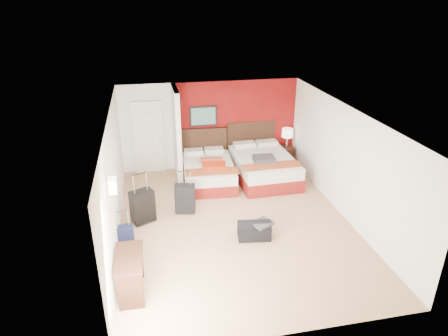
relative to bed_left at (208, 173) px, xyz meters
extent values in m
plane|color=tan|center=(0.25, -2.14, -0.28)|extent=(6.50, 6.50, 0.00)
cube|color=white|center=(0.25, 1.11, 0.97)|extent=(5.00, 0.04, 2.50)
cube|color=white|center=(-2.25, -2.14, 0.97)|extent=(0.04, 6.50, 2.50)
cube|color=black|center=(0.05, 1.05, 1.27)|extent=(0.78, 0.03, 0.58)
cube|color=white|center=(-2.13, -3.64, 1.62)|extent=(0.12, 0.20, 0.24)
cube|color=maroon|center=(1.00, 1.09, 0.97)|extent=(3.50, 0.04, 2.50)
cube|color=silver|center=(-0.75, 0.47, 0.97)|extent=(0.12, 1.20, 2.50)
cube|color=silver|center=(-1.50, 1.06, 0.74)|extent=(0.82, 0.06, 2.05)
cube|color=white|center=(0.00, 0.00, 0.00)|extent=(1.44, 1.97, 0.57)
cube|color=white|center=(1.52, -0.04, 0.04)|extent=(1.58, 2.21, 0.65)
cube|color=#A6290E|center=(0.10, -0.10, 0.33)|extent=(0.69, 0.89, 0.10)
cube|color=#3A3A3F|center=(1.42, -0.34, 0.43)|extent=(0.57, 0.47, 0.13)
cube|color=black|center=(2.46, 0.79, -0.01)|extent=(0.43, 0.43, 0.55)
cylinder|color=white|center=(2.46, 0.79, 0.55)|extent=(0.32, 0.32, 0.56)
cube|color=black|center=(-1.75, -1.70, 0.09)|extent=(0.58, 0.49, 0.74)
cube|color=black|center=(-0.79, -1.45, 0.05)|extent=(0.50, 0.36, 0.67)
cube|color=#111833|center=(-2.13, -2.68, -0.03)|extent=(0.38, 0.26, 0.50)
cube|color=black|center=(0.50, -2.80, -0.11)|extent=(0.72, 0.44, 0.34)
cube|color=#3B3B40|center=(0.65, -2.85, 0.09)|extent=(0.52, 0.49, 0.05)
cube|color=black|center=(-1.99, -3.99, 0.10)|extent=(0.47, 0.92, 0.76)
camera|label=1|loc=(-1.52, -9.58, 4.46)|focal=31.99mm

